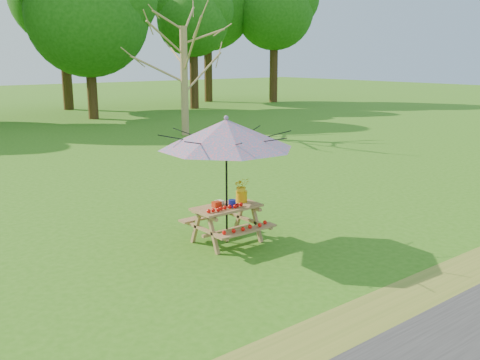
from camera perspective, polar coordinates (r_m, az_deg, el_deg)
ground at (r=7.55m, az=-19.05°, el=-13.11°), size 120.00×120.00×0.00m
picnic_table at (r=9.52m, az=-1.41°, el=-4.80°), size 1.20×1.32×0.67m
patio_umbrella at (r=9.16m, az=-1.48°, el=4.92°), size 3.00×3.00×2.27m
produce_bins at (r=9.40m, az=-1.72°, el=-2.51°), size 0.35×0.41×0.13m
tomatoes_row at (r=9.19m, az=-1.50°, el=-2.99°), size 0.77×0.13×0.07m
flower_bucket at (r=9.63m, az=0.17°, el=-0.97°), size 0.35×0.32×0.45m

